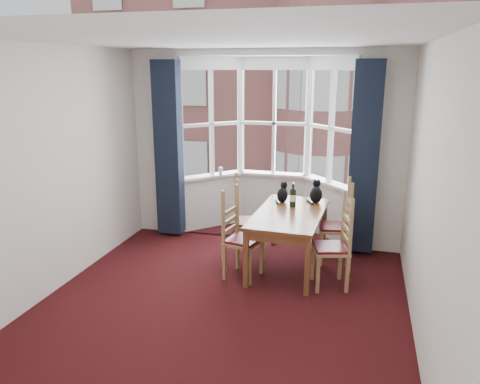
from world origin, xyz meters
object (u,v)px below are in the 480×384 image
(chair_right_far, at_px, (341,228))
(candle_tall, at_px, (221,171))
(chair_left_near, at_px, (237,240))
(chair_right_near, at_px, (338,249))
(dining_table, at_px, (289,218))
(cat_right, at_px, (316,193))
(cat_left, at_px, (283,194))
(chair_left_far, at_px, (243,223))
(wine_bottle, at_px, (293,196))

(chair_right_far, xyz_separation_m, candle_tall, (-1.96, 0.92, 0.47))
(chair_left_near, distance_m, chair_right_far, 1.46)
(chair_right_near, bearing_deg, dining_table, 148.68)
(dining_table, height_order, chair_right_near, chair_right_near)
(cat_right, distance_m, candle_tall, 1.76)
(cat_left, bearing_deg, chair_right_near, -45.67)
(dining_table, xyz_separation_m, cat_right, (0.28, 0.54, 0.21))
(chair_right_near, distance_m, candle_tall, 2.62)
(chair_left_far, relative_size, chair_right_far, 1.00)
(chair_left_far, height_order, wine_bottle, wine_bottle)
(chair_left_near, bearing_deg, wine_bottle, 48.89)
(chair_left_near, distance_m, candle_tall, 1.91)
(cat_left, height_order, candle_tall, cat_left)
(wine_bottle, bearing_deg, chair_right_far, 9.79)
(cat_left, bearing_deg, cat_right, 11.72)
(chair_left_near, bearing_deg, chair_right_far, 32.49)
(cat_left, relative_size, cat_right, 0.88)
(chair_left_far, relative_size, wine_bottle, 2.82)
(chair_left_far, relative_size, cat_right, 2.79)
(dining_table, bearing_deg, chair_left_near, -144.06)
(dining_table, xyz_separation_m, chair_right_far, (0.65, 0.36, -0.20))
(chair_right_far, xyz_separation_m, cat_left, (-0.82, 0.08, 0.39))
(cat_right, relative_size, candle_tall, 2.45)
(wine_bottle, bearing_deg, cat_right, 46.43)
(chair_left_far, distance_m, wine_bottle, 0.80)
(chair_right_far, xyz_separation_m, cat_right, (-0.37, 0.18, 0.41))
(chair_right_far, height_order, cat_left, cat_left)
(wine_bottle, bearing_deg, chair_left_far, -178.88)
(chair_left_near, distance_m, chair_left_far, 0.67)
(dining_table, bearing_deg, cat_left, 110.99)
(chair_left_near, xyz_separation_m, wine_bottle, (0.59, 0.67, 0.43))
(chair_left_far, xyz_separation_m, chair_right_near, (1.32, -0.63, 0.00))
(chair_left_near, height_order, chair_right_far, same)
(chair_left_far, xyz_separation_m, chair_right_far, (1.32, 0.12, 0.00))
(dining_table, bearing_deg, wine_bottle, 89.46)
(chair_left_near, xyz_separation_m, chair_right_far, (1.23, 0.78, 0.00))
(cat_right, relative_size, wine_bottle, 1.01)
(chair_right_near, bearing_deg, wine_bottle, 135.11)
(chair_right_near, relative_size, cat_left, 3.17)
(chair_left_near, xyz_separation_m, candle_tall, (-0.73, 1.71, 0.47))
(cat_right, bearing_deg, chair_left_far, -162.40)
(chair_left_near, relative_size, cat_right, 2.79)
(chair_right_far, relative_size, wine_bottle, 2.82)
(candle_tall, bearing_deg, chair_right_far, -25.15)
(cat_right, bearing_deg, dining_table, -117.18)
(dining_table, bearing_deg, chair_left_far, 160.61)
(cat_left, bearing_deg, chair_right_far, -5.81)
(cat_left, xyz_separation_m, wine_bottle, (0.17, -0.19, 0.03))
(chair_right_far, bearing_deg, cat_left, 174.19)
(chair_right_near, height_order, cat_left, cat_left)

